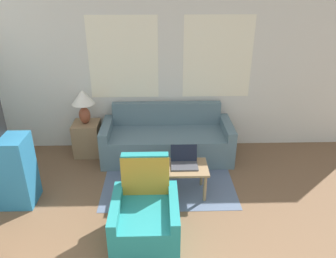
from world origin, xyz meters
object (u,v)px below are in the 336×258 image
Objects in this scene: armchair at (146,218)px; cup_navy at (146,158)px; couch at (167,141)px; coffee_table at (169,170)px; snack_bowl at (154,168)px; table_lamp at (83,101)px; laptop at (184,161)px.

armchair is 9.43× the size of cup_navy.
couch reaches higher than coffee_table.
snack_bowl is at bearing 82.70° from armchair.
table_lamp is (-1.03, 1.98, 0.67)m from armchair.
laptop is (0.21, 0.05, 0.11)m from coffee_table.
couch is 1.89m from armchair.
table_lamp reaches higher than couch.
table_lamp is 1.84m from coffee_table.
cup_navy is at bearing 169.53° from laptop.
couch reaches higher than laptop.
coffee_table is at bearing -41.07° from table_lamp.
coffee_table is at bearing 20.35° from snack_bowl.
cup_navy is (-0.31, -0.89, 0.20)m from couch.
cup_navy is at bearing -44.90° from table_lamp.
laptop is 3.60× the size of cup_navy.
couch is 14.71× the size of snack_bowl.
laptop is at bearing 13.75° from coffee_table.
cup_navy is 0.25m from snack_bowl.
laptop is at bearing 60.56° from armchair.
cup_navy reaches higher than coffee_table.
armchair is 0.88m from coffee_table.
cup_navy is at bearing -109.41° from couch.
table_lamp is at bearing 144.23° from laptop.
armchair reaches higher than laptop.
laptop is (0.50, 0.88, 0.21)m from armchair.
armchair is at bearing -62.47° from table_lamp.
couch reaches higher than snack_bowl.
armchair is 6.64× the size of snack_bowl.
laptop is (0.20, -0.99, 0.20)m from couch.
snack_bowl is at bearing -99.92° from couch.
couch is 1.03m from laptop.
couch reaches higher than cup_navy.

